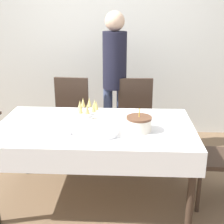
# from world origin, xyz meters

# --- Properties ---
(ground_plane) EXTENTS (12.00, 12.00, 0.00)m
(ground_plane) POSITION_xyz_m (0.00, 0.00, 0.00)
(ground_plane) COLOR brown
(wall_back) EXTENTS (8.00, 0.05, 2.70)m
(wall_back) POSITION_xyz_m (0.00, 1.73, 1.35)
(wall_back) COLOR silver
(wall_back) RESTS_ON ground_plane
(dining_table) EXTENTS (1.76, 1.00, 0.74)m
(dining_table) POSITION_xyz_m (0.00, 0.00, 0.64)
(dining_table) COLOR white
(dining_table) RESTS_ON ground_plane
(dining_chair_far_left) EXTENTS (0.45, 0.45, 0.97)m
(dining_chair_far_left) POSITION_xyz_m (-0.38, 0.82, 0.53)
(dining_chair_far_left) COLOR #38281E
(dining_chair_far_left) RESTS_ON ground_plane
(dining_chair_far_right) EXTENTS (0.44, 0.44, 0.97)m
(dining_chair_far_right) POSITION_xyz_m (0.38, 0.82, 0.53)
(dining_chair_far_right) COLOR #38281E
(dining_chair_far_right) RESTS_ON ground_plane
(birthday_cake) EXTENTS (0.22, 0.22, 0.20)m
(birthday_cake) POSITION_xyz_m (0.39, -0.10, 0.81)
(birthday_cake) COLOR silver
(birthday_cake) RESTS_ON dining_table
(champagne_tray) EXTENTS (0.31, 0.31, 0.18)m
(champagne_tray) POSITION_xyz_m (-0.08, 0.15, 0.84)
(champagne_tray) COLOR silver
(champagne_tray) RESTS_ON dining_table
(plate_stack_main) EXTENTS (0.24, 0.24, 0.06)m
(plate_stack_main) POSITION_xyz_m (0.10, -0.20, 0.77)
(plate_stack_main) COLOR white
(plate_stack_main) RESTS_ON dining_table
(plate_stack_dessert) EXTENTS (0.17, 0.17, 0.04)m
(plate_stack_dessert) POSITION_xyz_m (0.03, 0.01, 0.77)
(plate_stack_dessert) COLOR silver
(plate_stack_dessert) RESTS_ON dining_table
(cake_knife) EXTENTS (0.30, 0.05, 0.00)m
(cake_knife) POSITION_xyz_m (0.44, -0.28, 0.75)
(cake_knife) COLOR silver
(cake_knife) RESTS_ON dining_table
(fork_pile) EXTENTS (0.17, 0.07, 0.02)m
(fork_pile) POSITION_xyz_m (-0.26, -0.22, 0.75)
(fork_pile) COLOR silver
(fork_pile) RESTS_ON dining_table
(napkin_pile) EXTENTS (0.15, 0.15, 0.01)m
(napkin_pile) POSITION_xyz_m (-0.25, -0.05, 0.75)
(napkin_pile) COLOR white
(napkin_pile) RESTS_ON dining_table
(person_standing) EXTENTS (0.28, 0.28, 1.71)m
(person_standing) POSITION_xyz_m (0.13, 1.03, 1.04)
(person_standing) COLOR #3F4C72
(person_standing) RESTS_ON ground_plane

